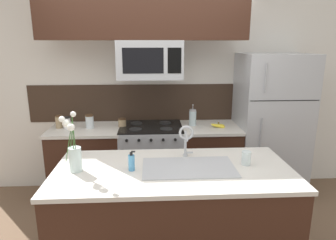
# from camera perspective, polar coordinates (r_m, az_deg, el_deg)

# --- Properties ---
(ground_plane) EXTENTS (10.00, 10.00, 0.00)m
(ground_plane) POSITION_cam_1_polar(r_m,az_deg,el_deg) (3.25, -3.01, -21.52)
(ground_plane) COLOR brown
(rear_partition) EXTENTS (5.20, 0.10, 2.60)m
(rear_partition) POSITION_cam_1_polar(r_m,az_deg,el_deg) (3.97, 1.00, 5.64)
(rear_partition) COLOR silver
(rear_partition) RESTS_ON ground
(splash_band) EXTENTS (3.13, 0.01, 0.48)m
(splash_band) POSITION_cam_1_polar(r_m,az_deg,el_deg) (3.93, -3.32, 3.30)
(splash_band) COLOR #332319
(splash_band) RESTS_ON rear_partition
(back_counter_left) EXTENTS (0.86, 0.65, 0.91)m
(back_counter_left) POSITION_cam_1_polar(r_m,az_deg,el_deg) (3.90, -15.04, -7.91)
(back_counter_left) COLOR #381E14
(back_counter_left) RESTS_ON ground
(back_counter_right) EXTENTS (0.73, 0.65, 0.91)m
(back_counter_right) POSITION_cam_1_polar(r_m,az_deg,el_deg) (3.89, 7.78, -7.63)
(back_counter_right) COLOR #381E14
(back_counter_right) RESTS_ON ground
(stove_range) EXTENTS (0.76, 0.64, 0.93)m
(stove_range) POSITION_cam_1_polar(r_m,az_deg,el_deg) (3.82, -3.17, -7.84)
(stove_range) COLOR #A8AAAF
(stove_range) RESTS_ON ground
(microwave) EXTENTS (0.74, 0.40, 0.43)m
(microwave) POSITION_cam_1_polar(r_m,az_deg,el_deg) (3.51, -3.46, 11.39)
(microwave) COLOR #A8AAAF
(upper_cabinet_band) EXTENTS (2.29, 0.34, 0.60)m
(upper_cabinet_band) POSITION_cam_1_polar(r_m,az_deg,el_deg) (3.50, -4.71, 19.82)
(upper_cabinet_band) COLOR #381E14
(refrigerator) EXTENTS (0.82, 0.74, 1.79)m
(refrigerator) POSITION_cam_1_polar(r_m,az_deg,el_deg) (3.98, 18.76, -1.09)
(refrigerator) COLOR #A8AAAF
(refrigerator) RESTS_ON ground
(storage_jar_tall) EXTENTS (0.08, 0.08, 0.16)m
(storage_jar_tall) POSITION_cam_1_polar(r_m,az_deg,el_deg) (3.84, -20.08, -0.31)
(storage_jar_tall) COLOR #997F5B
(storage_jar_tall) RESTS_ON back_counter_left
(storage_jar_medium) EXTENTS (0.08, 0.08, 0.15)m
(storage_jar_medium) POSITION_cam_1_polar(r_m,az_deg,el_deg) (3.77, -18.69, -0.52)
(storage_jar_medium) COLOR silver
(storage_jar_medium) RESTS_ON back_counter_left
(storage_jar_short) EXTENTS (0.10, 0.10, 0.16)m
(storage_jar_short) POSITION_cam_1_polar(r_m,az_deg,el_deg) (3.73, -14.70, -0.26)
(storage_jar_short) COLOR silver
(storage_jar_short) RESTS_ON back_counter_left
(storage_jar_squat) EXTENTS (0.10, 0.10, 0.10)m
(storage_jar_squat) POSITION_cam_1_polar(r_m,az_deg,el_deg) (3.70, -8.71, -0.53)
(storage_jar_squat) COLOR #997F5B
(storage_jar_squat) RESTS_ON back_counter_left
(banana_bunch) EXTENTS (0.19, 0.12, 0.08)m
(banana_bunch) POSITION_cam_1_polar(r_m,az_deg,el_deg) (3.70, 9.57, -1.07)
(banana_bunch) COLOR yellow
(banana_bunch) RESTS_ON back_counter_right
(french_press) EXTENTS (0.09, 0.09, 0.27)m
(french_press) POSITION_cam_1_polar(r_m,az_deg,el_deg) (3.74, 4.72, 0.48)
(french_press) COLOR silver
(french_press) RESTS_ON back_counter_right
(island_counter) EXTENTS (1.96, 0.92, 0.91)m
(island_counter) POSITION_cam_1_polar(r_m,az_deg,el_deg) (2.71, 0.97, -17.98)
(island_counter) COLOR #381E14
(island_counter) RESTS_ON ground
(kitchen_sink) EXTENTS (0.76, 0.44, 0.16)m
(kitchen_sink) POSITION_cam_1_polar(r_m,az_deg,el_deg) (2.54, 3.94, -10.48)
(kitchen_sink) COLOR #ADAFB5
(kitchen_sink) RESTS_ON island_counter
(sink_faucet) EXTENTS (0.14, 0.14, 0.31)m
(sink_faucet) POSITION_cam_1_polar(r_m,az_deg,el_deg) (2.64, 3.48, -3.23)
(sink_faucet) COLOR #B7BABF
(sink_faucet) RESTS_ON island_counter
(dish_soap_bottle) EXTENTS (0.06, 0.05, 0.16)m
(dish_soap_bottle) POSITION_cam_1_polar(r_m,az_deg,el_deg) (2.45, -6.96, -8.02)
(dish_soap_bottle) COLOR #4C93C6
(dish_soap_bottle) RESTS_ON island_counter
(drinking_glass) EXTENTS (0.08, 0.08, 0.12)m
(drinking_glass) POSITION_cam_1_polar(r_m,az_deg,el_deg) (2.63, 14.67, -7.03)
(drinking_glass) COLOR silver
(drinking_glass) RESTS_ON island_counter
(flower_vase) EXTENTS (0.16, 0.14, 0.50)m
(flower_vase) POSITION_cam_1_polar(r_m,az_deg,el_deg) (2.50, -17.46, -6.18)
(flower_vase) COLOR silver
(flower_vase) RESTS_ON island_counter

